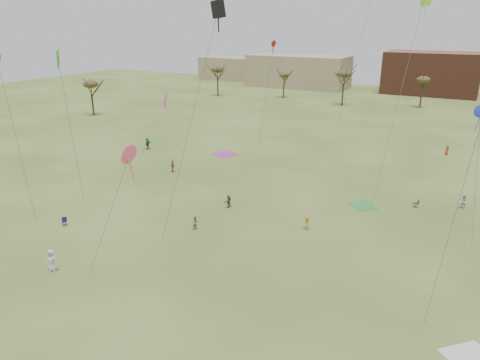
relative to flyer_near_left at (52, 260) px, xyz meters
The scene contains 19 objects.
ground 10.68m from the flyer_near_left, 13.47° to the left, with size 260.00×260.00×0.00m, color #3F551A.
flyer_near_left is the anchor object (origin of this frame).
spectator_fore_b 14.01m from the flyer_near_left, 63.50° to the left, with size 0.73×0.57×1.50m, color #9E7564.
spectator_fore_c 20.18m from the flyer_near_left, 71.94° to the left, with size 1.36×0.43×1.47m, color brown.
flyer_mid_b 24.25m from the flyer_near_left, 48.20° to the left, with size 0.97×0.56×1.51m, color #B57822.
spectator_mid_d 27.36m from the flyer_near_left, 105.13° to the left, with size 1.03×0.43×1.76m, color #A44481.
spectator_mid_e 43.63m from the flyer_near_left, 46.71° to the left, with size 0.81×0.63×1.68m, color silver.
flyer_far_a 38.60m from the flyer_near_left, 117.95° to the left, with size 1.76×0.56×1.90m, color #216332.
flyer_far_b 60.45m from the flyer_near_left, 64.33° to the left, with size 0.73×0.48×1.50m, color #9F401B.
blanket_cream 32.57m from the flyer_near_left, ahead, with size 2.98×2.98×0.03m, color silver.
blanket_plum 38.01m from the flyer_near_left, 97.84° to the left, with size 3.46×3.46×0.03m, color #A33292.
blanket_olive 33.56m from the flyer_near_left, 53.88° to the left, with size 2.73×2.73×0.03m, color #318837.
camp_chair_left 9.26m from the flyer_near_left, 133.59° to the left, with size 0.73×0.74×0.87m.
camp_chair_right 38.86m from the flyer_near_left, 49.68° to the left, with size 0.67×0.63×0.87m.
kites_aloft 35.45m from the flyer_near_left, 67.68° to the left, with size 48.63×53.95×24.32m.
tree_line 82.17m from the flyer_near_left, 84.75° to the left, with size 117.44×49.32×8.91m.
building_tan 120.10m from the flyer_near_left, 101.85° to the left, with size 32.00×14.00×10.00m, color #937F60.
building_brick 123.54m from the flyer_near_left, 82.86° to the left, with size 26.00×16.00×12.00m, color brown.
building_tan_west 135.98m from the flyer_near_left, 113.71° to the left, with size 20.00×12.00×8.00m, color #937F60.
Camera 1 is at (19.69, -23.80, 20.09)m, focal length 33.15 mm.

